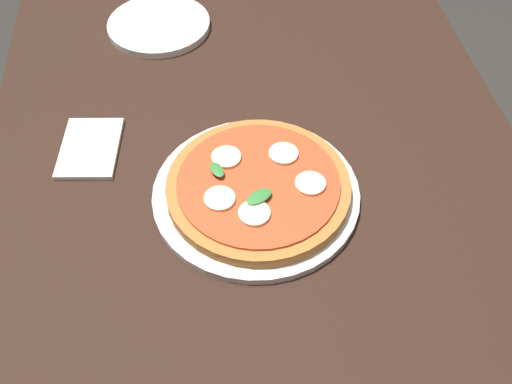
% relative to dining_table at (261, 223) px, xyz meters
% --- Properties ---
extents(ground_plane, '(6.00, 6.00, 0.00)m').
position_rel_dining_table_xyz_m(ground_plane, '(0.00, 0.00, -0.66)').
color(ground_plane, '#2D2B28').
extents(dining_table, '(1.57, 0.85, 0.76)m').
position_rel_dining_table_xyz_m(dining_table, '(0.00, 0.00, 0.00)').
color(dining_table, black).
rests_on(dining_table, ground_plane).
extents(serving_tray, '(0.31, 0.31, 0.01)m').
position_rel_dining_table_xyz_m(serving_tray, '(0.02, -0.01, 0.11)').
color(serving_tray, silver).
rests_on(serving_tray, dining_table).
extents(pizza, '(0.27, 0.27, 0.03)m').
position_rel_dining_table_xyz_m(pizza, '(0.02, -0.01, 0.12)').
color(pizza, '#B27033').
rests_on(pizza, serving_tray).
extents(plate_white, '(0.20, 0.20, 0.01)m').
position_rel_dining_table_xyz_m(plate_white, '(-0.42, -0.14, 0.11)').
color(plate_white, white).
rests_on(plate_white, dining_table).
extents(napkin, '(0.14, 0.11, 0.01)m').
position_rel_dining_table_xyz_m(napkin, '(-0.11, -0.26, 0.10)').
color(napkin, white).
rests_on(napkin, dining_table).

